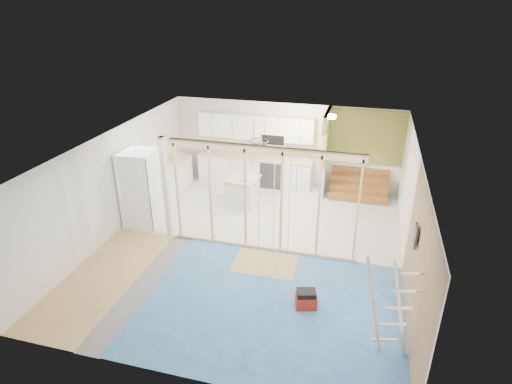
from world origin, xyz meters
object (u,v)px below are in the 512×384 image
(fridge, at_px, (141,188))
(toolbox, at_px, (306,299))
(island, at_px, (242,191))
(ladder, at_px, (390,308))

(fridge, distance_m, toolbox, 5.24)
(island, bearing_deg, toolbox, -50.75)
(fridge, relative_size, ladder, 1.10)
(fridge, xyz_separation_m, island, (2.19, 1.71, -0.59))
(toolbox, bearing_deg, ladder, -43.81)
(toolbox, bearing_deg, island, 106.40)
(fridge, bearing_deg, toolbox, -29.37)
(fridge, bearing_deg, ladder, -29.96)
(fridge, relative_size, toolbox, 4.30)
(island, xyz_separation_m, toolbox, (2.47, -3.97, -0.24))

